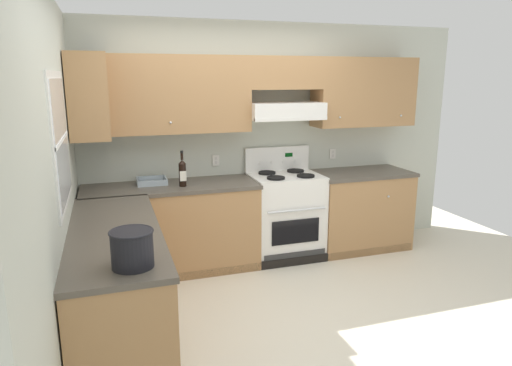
{
  "coord_description": "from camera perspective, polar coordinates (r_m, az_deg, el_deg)",
  "views": [
    {
      "loc": [
        -1.25,
        -3.28,
        1.97
      ],
      "look_at": [
        0.05,
        0.7,
        1.0
      ],
      "focal_mm": 32.2,
      "sensor_mm": 36.0,
      "label": 1
    }
  ],
  "objects": [
    {
      "name": "bucket",
      "position": [
        2.72,
        -15.14,
        -7.78
      ],
      "size": [
        0.25,
        0.25,
        0.22
      ],
      "color": "black",
      "rests_on": "counter_left_run"
    },
    {
      "name": "ground_plane",
      "position": [
        4.02,
        2.52,
        -16.29
      ],
      "size": [
        7.04,
        7.04,
        0.0
      ],
      "primitive_type": "plane",
      "color": "beige"
    },
    {
      "name": "counter_left_run",
      "position": [
        3.61,
        -16.67,
        -12.43
      ],
      "size": [
        0.63,
        1.91,
        0.91
      ],
      "color": "#A87A4C",
      "rests_on": "ground_plane"
    },
    {
      "name": "wall_back",
      "position": [
        5.1,
        0.92,
        7.54
      ],
      "size": [
        4.68,
        0.57,
        2.55
      ],
      "color": "beige",
      "rests_on": "ground_plane"
    },
    {
      "name": "counter_back_run",
      "position": [
        4.97,
        -0.58,
        -4.72
      ],
      "size": [
        3.6,
        0.65,
        0.91
      ],
      "color": "#A87A4C",
      "rests_on": "ground_plane"
    },
    {
      "name": "wall_left",
      "position": [
        3.57,
        -23.3,
        1.88
      ],
      "size": [
        0.47,
        4.0,
        2.55
      ],
      "color": "beige",
      "rests_on": "ground_plane"
    },
    {
      "name": "wine_bottle",
      "position": [
        4.58,
        -9.13,
        1.34
      ],
      "size": [
        0.07,
        0.07,
        0.36
      ],
      "color": "black",
      "rests_on": "counter_back_run"
    },
    {
      "name": "stove",
      "position": [
        5.1,
        3.66,
        -3.96
      ],
      "size": [
        0.76,
        0.62,
        1.2
      ],
      "color": "white",
      "rests_on": "ground_plane"
    },
    {
      "name": "bowl",
      "position": [
        4.77,
        -12.82,
        0.13
      ],
      "size": [
        0.3,
        0.26,
        0.06
      ],
      "color": "#9EADB7",
      "rests_on": "counter_back_run"
    }
  ]
}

